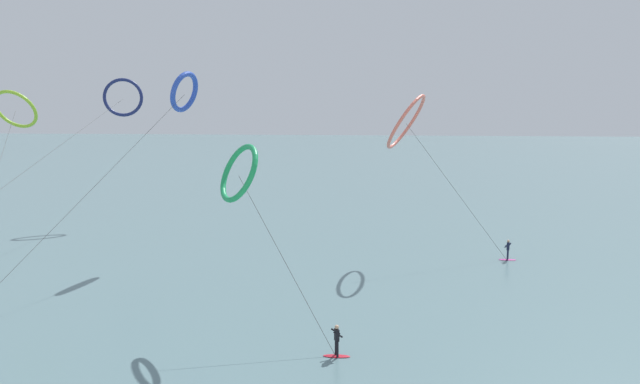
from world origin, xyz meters
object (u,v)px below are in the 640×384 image
surfer_crimson (337,343)px  surfer_magenta (508,251)px  kite_cobalt (184,92)px  kite_navy (123,98)px  kite_emerald (239,173)px  kite_lime (15,110)px  kite_coral (406,122)px

surfer_crimson → surfer_magenta: 23.44m
kite_cobalt → kite_navy: 17.56m
kite_emerald → kite_navy: bearing=175.4°
kite_lime → kite_coral: (33.25, 0.17, -0.95)m
surfer_magenta → kite_emerald: size_ratio=0.16×
kite_cobalt → kite_emerald: 18.50m
surfer_crimson → kite_cobalt: kite_cobalt is taller
kite_coral → kite_cobalt: bearing=-72.1°
kite_cobalt → surfer_magenta: bearing=106.2°
surfer_crimson → kite_coral: bearing=147.9°
kite_lime → kite_emerald: bearing=149.0°
kite_cobalt → kite_emerald: kite_cobalt is taller
kite_cobalt → kite_emerald: (8.05, -15.99, -4.68)m
kite_emerald → kite_coral: kite_coral is taller
surfer_magenta → kite_coral: bearing=103.9°
surfer_crimson → kite_emerald: size_ratio=0.16×
surfer_magenta → kite_navy: 42.16m
kite_cobalt → kite_lime: size_ratio=1.01×
kite_navy → kite_coral: (29.36, -13.13, -2.00)m
kite_coral → surfer_magenta: bearing=101.0°
surfer_magenta → kite_emerald: kite_emerald is taller
kite_navy → kite_coral: kite_navy is taller
kite_cobalt → kite_navy: bearing=-124.0°
surfer_magenta → kite_navy: bearing=89.0°
surfer_crimson → kite_coral: (4.48, 20.35, 10.46)m
surfer_crimson → kite_lime: 36.95m
kite_lime → kite_coral: 33.26m
kite_cobalt → kite_coral: 18.45m
kite_cobalt → surfer_crimson: bearing=51.6°
surfer_magenta → kite_navy: size_ratio=0.04×
kite_emerald → kite_coral: (10.24, 16.48, 2.28)m
surfer_crimson → kite_coral: size_ratio=0.13×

